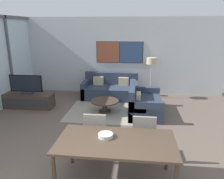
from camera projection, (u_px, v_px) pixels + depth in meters
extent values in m
cube|color=silver|center=(118.00, 56.00, 8.10)|extent=(7.76, 0.06, 2.80)
cube|color=#2D2D33|center=(120.00, 52.00, 8.01)|extent=(1.72, 0.01, 0.78)
cube|color=brown|center=(108.00, 52.00, 8.05)|extent=(0.82, 0.02, 0.74)
cube|color=navy|center=(131.00, 52.00, 7.96)|extent=(0.82, 0.02, 0.74)
cube|color=#515156|center=(10.00, 61.00, 7.03)|extent=(0.07, 0.08, 2.80)
cube|color=gray|center=(105.00, 112.00, 6.55)|extent=(2.20, 1.75, 0.01)
cube|color=#423326|center=(28.00, 100.00, 6.86)|extent=(1.62, 0.48, 0.45)
cube|color=#2D2D33|center=(24.00, 103.00, 6.63)|extent=(1.49, 0.01, 0.25)
cube|color=#2D2D33|center=(27.00, 93.00, 6.79)|extent=(0.36, 0.20, 0.05)
cube|color=#2D2D33|center=(27.00, 91.00, 6.77)|extent=(0.06, 0.03, 0.08)
cube|color=black|center=(26.00, 83.00, 6.71)|extent=(1.03, 0.04, 0.52)
cube|color=black|center=(26.00, 84.00, 6.68)|extent=(0.96, 0.01, 0.47)
cube|color=#2D384C|center=(110.00, 92.00, 7.75)|extent=(1.94, 0.93, 0.42)
cube|color=#2D384C|center=(111.00, 84.00, 8.06)|extent=(1.94, 0.16, 0.85)
cube|color=#2D384C|center=(85.00, 89.00, 7.82)|extent=(0.14, 0.93, 0.60)
cube|color=#2D384C|center=(136.00, 91.00, 7.62)|extent=(0.14, 0.93, 0.60)
cube|color=#C6B289|center=(98.00, 81.00, 7.90)|extent=(0.36, 0.12, 0.30)
cube|color=#C6B289|center=(124.00, 81.00, 7.80)|extent=(0.36, 0.12, 0.30)
cube|color=#2D384C|center=(145.00, 106.00, 6.39)|extent=(0.93, 1.54, 0.42)
cube|color=#2D384C|center=(132.00, 99.00, 6.37)|extent=(0.16, 1.54, 0.85)
cube|color=#2D384C|center=(146.00, 113.00, 5.70)|extent=(0.93, 0.14, 0.60)
cube|color=#2D384C|center=(145.00, 96.00, 7.03)|extent=(0.93, 0.14, 0.60)
cube|color=#C6B289|center=(138.00, 98.00, 5.98)|extent=(0.12, 0.36, 0.30)
cylinder|color=#423326|center=(105.00, 111.00, 6.54)|extent=(0.37, 0.37, 0.03)
cylinder|color=#423326|center=(105.00, 107.00, 6.50)|extent=(0.15, 0.15, 0.32)
cylinder|color=#423326|center=(105.00, 101.00, 6.45)|extent=(0.82, 0.82, 0.04)
cube|color=#423326|center=(116.00, 142.00, 3.41)|extent=(1.86, 0.97, 0.04)
cylinder|color=#423326|center=(54.00, 176.00, 3.20)|extent=(0.06, 0.06, 0.71)
cylinder|color=#423326|center=(71.00, 146.00, 4.01)|extent=(0.06, 0.06, 0.71)
cylinder|color=#423326|center=(168.00, 152.00, 3.82)|extent=(0.06, 0.06, 0.71)
cube|color=gray|center=(97.00, 134.00, 4.31)|extent=(0.46, 0.46, 0.06)
cube|color=gray|center=(95.00, 126.00, 4.04)|extent=(0.42, 0.05, 0.47)
cylinder|color=#423326|center=(85.00, 149.00, 4.20)|extent=(0.04, 0.04, 0.39)
cylinder|color=#423326|center=(106.00, 150.00, 4.16)|extent=(0.04, 0.04, 0.39)
cylinder|color=#423326|center=(90.00, 139.00, 4.59)|extent=(0.04, 0.04, 0.39)
cylinder|color=#423326|center=(108.00, 140.00, 4.54)|extent=(0.04, 0.04, 0.39)
cube|color=gray|center=(143.00, 136.00, 4.21)|extent=(0.46, 0.46, 0.06)
cube|color=gray|center=(144.00, 129.00, 3.94)|extent=(0.42, 0.05, 0.47)
cylinder|color=#423326|center=(132.00, 152.00, 4.11)|extent=(0.04, 0.04, 0.39)
cylinder|color=#423326|center=(154.00, 153.00, 4.06)|extent=(0.04, 0.04, 0.39)
cylinder|color=#423326|center=(133.00, 141.00, 4.49)|extent=(0.04, 0.04, 0.39)
cylinder|color=#423326|center=(153.00, 142.00, 4.45)|extent=(0.04, 0.04, 0.39)
cylinder|color=#B7B2A8|center=(106.00, 135.00, 3.51)|extent=(0.24, 0.24, 0.06)
torus|color=#B7B2A8|center=(106.00, 134.00, 3.50)|extent=(0.25, 0.25, 0.02)
cylinder|color=#2D2D33|center=(150.00, 97.00, 7.84)|extent=(0.28, 0.28, 0.02)
cylinder|color=#B7B7BC|center=(151.00, 81.00, 7.67)|extent=(0.03, 0.03, 1.20)
cylinder|color=#C6B289|center=(152.00, 61.00, 7.47)|extent=(0.34, 0.34, 0.22)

